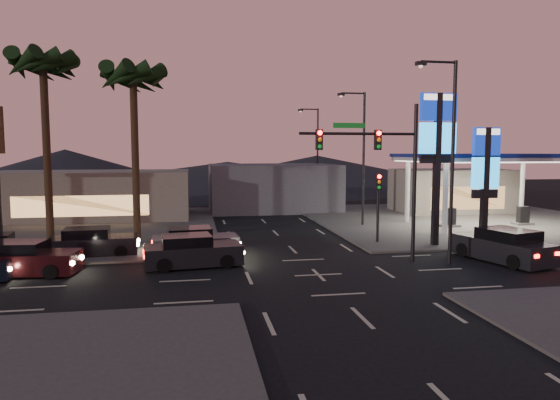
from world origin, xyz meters
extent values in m
plane|color=black|center=(0.00, 0.00, 0.00)|extent=(140.00, 140.00, 0.00)
cube|color=#47443F|center=(16.00, 16.00, 0.06)|extent=(24.00, 24.00, 0.12)
cube|color=#47443F|center=(-16.00, 16.00, 0.06)|extent=(24.00, 24.00, 0.12)
cylinder|color=silver|center=(11.00, 9.00, 2.50)|extent=(0.36, 0.36, 5.00)
cylinder|color=silver|center=(11.00, 15.00, 2.50)|extent=(0.36, 0.36, 5.00)
cylinder|color=silver|center=(21.00, 15.00, 2.50)|extent=(0.36, 0.36, 5.00)
cube|color=silver|center=(16.00, 12.00, 5.20)|extent=(12.00, 8.00, 0.50)
cube|color=white|center=(16.00, 12.00, 4.90)|extent=(11.60, 7.60, 0.06)
cube|color=navy|center=(16.00, 12.00, 5.35)|extent=(12.20, 8.20, 0.25)
cube|color=black|center=(13.00, 12.00, 0.80)|extent=(0.80, 0.50, 1.40)
cube|color=black|center=(19.00, 12.00, 0.80)|extent=(0.80, 0.50, 1.40)
cube|color=#726B5B|center=(18.00, 21.00, 2.00)|extent=(10.00, 6.00, 4.00)
cube|color=black|center=(8.50, 5.50, 4.50)|extent=(0.35, 0.35, 9.00)
cube|color=navy|center=(8.50, 5.50, 8.20)|extent=(2.20, 0.30, 1.60)
cube|color=white|center=(8.50, 5.50, 8.75)|extent=(1.98, 0.32, 0.35)
cube|color=#1A9FFC|center=(8.50, 5.50, 6.40)|extent=(2.20, 0.30, 1.80)
cube|color=black|center=(8.50, 5.50, 5.20)|extent=(2.09, 0.28, 0.50)
cube|color=black|center=(11.00, 4.50, 3.50)|extent=(0.35, 0.35, 7.00)
cube|color=navy|center=(11.00, 4.50, 6.20)|extent=(1.60, 0.30, 1.60)
cube|color=white|center=(11.00, 4.50, 6.75)|extent=(1.44, 0.32, 0.35)
cube|color=#1A9FFC|center=(11.00, 4.50, 4.40)|extent=(1.60, 0.30, 1.80)
cube|color=black|center=(11.00, 4.50, 3.20)|extent=(1.52, 0.28, 0.50)
cylinder|color=black|center=(5.50, 2.00, 4.00)|extent=(0.20, 0.20, 8.00)
cylinder|color=black|center=(2.50, 2.00, 6.50)|extent=(6.00, 0.14, 0.14)
cube|color=#0C3F14|center=(2.00, 2.00, 6.90)|extent=(1.60, 0.05, 0.25)
cube|color=black|center=(3.50, 2.00, 6.20)|extent=(0.32, 0.25, 1.00)
sphere|color=#FF0C07|center=(3.50, 1.85, 6.53)|extent=(0.22, 0.22, 0.22)
sphere|color=orange|center=(3.50, 1.85, 6.20)|extent=(0.20, 0.20, 0.20)
sphere|color=#0CB226|center=(3.50, 1.85, 5.87)|extent=(0.20, 0.20, 0.20)
cube|color=black|center=(0.50, 2.00, 6.20)|extent=(0.32, 0.25, 1.00)
sphere|color=#FF0C07|center=(0.50, 1.85, 6.53)|extent=(0.22, 0.22, 0.22)
sphere|color=orange|center=(0.50, 1.85, 6.20)|extent=(0.20, 0.20, 0.20)
sphere|color=#0CB226|center=(0.50, 1.85, 5.87)|extent=(0.20, 0.20, 0.20)
cylinder|color=black|center=(5.50, 7.00, 2.00)|extent=(0.16, 0.16, 4.00)
cube|color=black|center=(5.50, 7.00, 3.80)|extent=(0.32, 0.25, 1.00)
sphere|color=#FF0C07|center=(5.50, 6.85, 4.13)|extent=(0.22, 0.22, 0.22)
sphere|color=orange|center=(5.50, 6.85, 3.80)|extent=(0.20, 0.20, 0.20)
sphere|color=#0CB226|center=(5.50, 6.85, 3.47)|extent=(0.20, 0.20, 0.20)
cylinder|color=black|center=(7.00, 1.00, 5.00)|extent=(0.18, 0.18, 10.00)
cylinder|color=black|center=(6.10, 1.00, 9.90)|extent=(1.80, 0.12, 0.12)
cube|color=black|center=(5.20, 1.00, 9.80)|extent=(0.50, 0.25, 0.18)
sphere|color=#FFCC8C|center=(5.20, 1.00, 9.68)|extent=(0.20, 0.20, 0.20)
cylinder|color=black|center=(7.00, 14.00, 5.00)|extent=(0.18, 0.18, 10.00)
cylinder|color=black|center=(6.10, 14.00, 9.90)|extent=(1.80, 0.12, 0.12)
cube|color=black|center=(5.20, 14.00, 9.80)|extent=(0.50, 0.25, 0.18)
sphere|color=#FFCC8C|center=(5.20, 14.00, 9.68)|extent=(0.20, 0.20, 0.20)
cylinder|color=black|center=(7.00, 28.00, 5.00)|extent=(0.18, 0.18, 10.00)
cylinder|color=black|center=(6.10, 28.00, 9.90)|extent=(1.80, 0.12, 0.12)
cube|color=black|center=(5.20, 28.00, 9.80)|extent=(0.50, 0.25, 0.18)
sphere|color=#FFCC8C|center=(5.20, 28.00, 9.68)|extent=(0.20, 0.20, 0.20)
cylinder|color=black|center=(-9.00, 9.50, 5.10)|extent=(0.44, 0.44, 10.20)
sphere|color=black|center=(-9.00, 9.50, 10.20)|extent=(0.90, 0.90, 0.90)
cone|color=black|center=(-7.70, 9.50, 9.90)|extent=(0.90, 2.74, 1.91)
cone|color=black|center=(-8.08, 10.42, 9.90)|extent=(2.57, 2.57, 1.91)
cone|color=black|center=(-9.00, 10.80, 9.90)|extent=(2.74, 0.90, 1.91)
cone|color=black|center=(-9.92, 10.42, 9.90)|extent=(2.57, 2.57, 1.91)
cone|color=black|center=(-10.30, 9.50, 9.90)|extent=(0.90, 2.74, 1.91)
cone|color=black|center=(-9.92, 8.58, 9.90)|extent=(2.57, 2.57, 1.91)
cone|color=black|center=(-9.00, 8.20, 9.90)|extent=(2.74, 0.90, 1.91)
cone|color=black|center=(-8.08, 8.58, 9.90)|extent=(2.57, 2.57, 1.91)
cylinder|color=black|center=(-14.00, 9.50, 5.40)|extent=(0.44, 0.44, 10.80)
sphere|color=black|center=(-14.00, 9.50, 10.80)|extent=(0.90, 0.90, 0.90)
cone|color=black|center=(-12.70, 9.50, 10.50)|extent=(0.90, 2.74, 1.91)
cone|color=black|center=(-13.08, 10.42, 10.50)|extent=(2.57, 2.57, 1.91)
cone|color=black|center=(-14.00, 10.80, 10.50)|extent=(2.74, 0.90, 1.91)
cone|color=black|center=(-14.92, 10.42, 10.50)|extent=(2.57, 2.57, 1.91)
cone|color=black|center=(-15.30, 9.50, 10.50)|extent=(0.90, 2.74, 1.91)
cone|color=black|center=(-14.92, 8.58, 10.50)|extent=(2.57, 2.57, 1.91)
cone|color=black|center=(-14.00, 8.20, 10.50)|extent=(2.74, 0.90, 1.91)
cone|color=black|center=(-13.08, 8.58, 10.50)|extent=(2.57, 2.57, 1.91)
cube|color=#726B5B|center=(-14.00, 22.00, 2.00)|extent=(16.00, 8.00, 4.00)
cube|color=#4C4C51|center=(2.00, 26.00, 2.20)|extent=(12.00, 9.00, 4.40)
cone|color=black|center=(-25.00, 60.00, 3.00)|extent=(40.00, 40.00, 6.00)
cone|color=black|center=(15.00, 60.00, 2.50)|extent=(50.00, 50.00, 5.00)
cone|color=black|center=(0.00, 60.00, 2.00)|extent=(60.00, 60.00, 4.00)
cube|color=black|center=(-5.63, 2.75, 0.58)|extent=(4.87, 2.51, 0.96)
cube|color=black|center=(-5.94, 2.71, 1.22)|extent=(2.54, 2.07, 0.69)
cylinder|color=black|center=(-4.26, 3.83, 0.34)|extent=(0.71, 0.33, 0.68)
cylinder|color=black|center=(-4.04, 2.03, 0.34)|extent=(0.71, 0.33, 0.68)
cylinder|color=black|center=(-7.21, 3.47, 0.34)|extent=(0.71, 0.33, 0.68)
cylinder|color=black|center=(-7.00, 1.68, 0.34)|extent=(0.71, 0.33, 0.68)
sphere|color=#FFF2BF|center=(-3.39, 3.66, 0.66)|extent=(0.23, 0.23, 0.23)
sphere|color=#FFF2BF|center=(-3.23, 2.40, 0.66)|extent=(0.23, 0.23, 0.23)
cube|color=#FF140A|center=(-8.02, 3.10, 0.74)|extent=(0.12, 0.27, 0.15)
cube|color=#FF140A|center=(-7.87, 1.84, 0.74)|extent=(0.12, 0.27, 0.15)
cube|color=black|center=(-13.20, 2.37, 0.58)|extent=(4.80, 2.46, 0.94)
cube|color=black|center=(-13.51, 2.41, 1.20)|extent=(2.49, 2.03, 0.68)
cylinder|color=black|center=(-11.64, 3.09, 0.33)|extent=(0.69, 0.33, 0.67)
cylinder|color=black|center=(-11.84, 1.32, 0.33)|extent=(0.69, 0.33, 0.67)
cylinder|color=black|center=(-14.55, 3.42, 0.33)|extent=(0.69, 0.33, 0.67)
sphere|color=#FFF2BF|center=(-10.84, 2.73, 0.65)|extent=(0.23, 0.23, 0.23)
sphere|color=#FFF2BF|center=(-10.98, 1.48, 0.65)|extent=(0.23, 0.23, 0.23)
cylinder|color=black|center=(-14.23, 2.41, 0.30)|extent=(0.60, 0.24, 0.59)
sphere|color=#FFF2BF|center=(-13.49, 2.20, 0.57)|extent=(0.20, 0.20, 0.20)
sphere|color=#FFF2BF|center=(-13.45, 1.09, 0.57)|extent=(0.20, 0.20, 0.20)
cube|color=slate|center=(-5.50, 5.43, 0.57)|extent=(4.72, 2.32, 0.94)
cube|color=black|center=(-5.81, 5.40, 1.19)|extent=(2.43, 1.96, 0.68)
cylinder|color=black|center=(-4.13, 6.44, 0.33)|extent=(0.68, 0.31, 0.66)
cylinder|color=black|center=(-3.97, 4.68, 0.33)|extent=(0.68, 0.31, 0.66)
cylinder|color=black|center=(-7.03, 6.18, 0.33)|extent=(0.68, 0.31, 0.66)
cylinder|color=black|center=(-6.87, 4.42, 0.33)|extent=(0.68, 0.31, 0.66)
sphere|color=#FFF2BF|center=(-3.28, 6.26, 0.64)|extent=(0.23, 0.23, 0.23)
sphere|color=#FFF2BF|center=(-3.17, 5.01, 0.64)|extent=(0.23, 0.23, 0.23)
cube|color=#FF140A|center=(-7.83, 5.85, 0.73)|extent=(0.11, 0.27, 0.15)
cube|color=#FF140A|center=(-7.72, 4.61, 0.73)|extent=(0.11, 0.27, 0.15)
cube|color=black|center=(-10.95, 6.18, 0.57)|extent=(4.72, 2.27, 0.94)
cube|color=black|center=(-11.26, 6.15, 1.20)|extent=(2.42, 1.94, 0.68)
cylinder|color=black|center=(-9.56, 7.17, 0.33)|extent=(0.68, 0.30, 0.67)
cylinder|color=black|center=(-9.42, 5.40, 0.33)|extent=(0.68, 0.30, 0.67)
cylinder|color=black|center=(-12.47, 6.95, 0.33)|extent=(0.68, 0.30, 0.67)
cylinder|color=black|center=(-12.33, 5.18, 0.33)|extent=(0.68, 0.30, 0.67)
sphere|color=#FFF2BF|center=(-8.71, 6.98, 0.65)|extent=(0.23, 0.23, 0.23)
sphere|color=#FFF2BF|center=(-8.61, 5.73, 0.65)|extent=(0.23, 0.23, 0.23)
cube|color=#FF140A|center=(-13.28, 6.62, 0.73)|extent=(0.10, 0.27, 0.15)
cube|color=#FF140A|center=(-13.19, 5.38, 0.73)|extent=(0.10, 0.27, 0.15)
cylinder|color=black|center=(-14.59, 7.06, 0.29)|extent=(0.59, 0.27, 0.58)
cylinder|color=black|center=(-14.45, 5.53, 0.29)|extent=(0.59, 0.27, 0.58)
sphere|color=#FFF2BF|center=(-13.85, 6.90, 0.56)|extent=(0.20, 0.20, 0.20)
sphere|color=#FFF2BF|center=(-13.76, 5.82, 0.56)|extent=(0.20, 0.20, 0.20)
cube|color=black|center=(10.00, 1.19, 0.64)|extent=(3.41, 5.52, 1.05)
cube|color=black|center=(10.09, 0.85, 1.34)|extent=(2.58, 2.99, 0.76)
cylinder|color=black|center=(8.62, 2.51, 0.37)|extent=(0.46, 0.79, 0.75)
cylinder|color=black|center=(10.54, 3.02, 0.37)|extent=(0.46, 0.79, 0.75)
cylinder|color=black|center=(9.46, -0.65, 0.37)|extent=(0.46, 0.79, 0.75)
cylinder|color=black|center=(11.38, -0.14, 0.37)|extent=(0.46, 0.79, 0.75)
cube|color=#FF140A|center=(9.98, -1.47, 0.82)|extent=(0.31, 0.17, 0.16)
cube|color=#FF140A|center=(11.34, -1.11, 0.82)|extent=(0.31, 0.17, 0.16)
camera|label=1|loc=(-5.57, -21.72, 5.61)|focal=32.00mm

